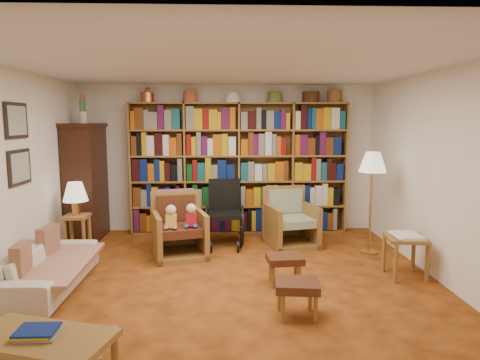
{
  "coord_description": "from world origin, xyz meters",
  "views": [
    {
      "loc": [
        -0.04,
        -4.84,
        1.9
      ],
      "look_at": [
        0.16,
        0.6,
        1.14
      ],
      "focal_mm": 32.0,
      "sensor_mm": 36.0,
      "label": 1
    }
  ],
  "objects_px": {
    "armchair_leather": "(180,229)",
    "coffee_table": "(41,342)",
    "side_table_lamp": "(77,227)",
    "wheelchair": "(224,215)",
    "armchair_sage": "(290,223)",
    "side_table_papers": "(406,243)",
    "sofa": "(48,268)",
    "footstool_a": "(285,261)",
    "floor_lamp": "(373,166)",
    "footstool_b": "(297,288)"
  },
  "relations": [
    {
      "from": "armchair_leather",
      "to": "coffee_table",
      "type": "relative_size",
      "value": 0.81
    },
    {
      "from": "side_table_lamp",
      "to": "wheelchair",
      "type": "bearing_deg",
      "value": 10.65
    },
    {
      "from": "armchair_sage",
      "to": "side_table_papers",
      "type": "height_order",
      "value": "armchair_sage"
    },
    {
      "from": "sofa",
      "to": "footstool_a",
      "type": "xyz_separation_m",
      "value": [
        2.7,
        0.02,
        0.04
      ]
    },
    {
      "from": "armchair_leather",
      "to": "armchair_sage",
      "type": "distance_m",
      "value": 1.71
    },
    {
      "from": "floor_lamp",
      "to": "wheelchair",
      "type": "bearing_deg",
      "value": 166.1
    },
    {
      "from": "armchair_sage",
      "to": "coffee_table",
      "type": "relative_size",
      "value": 0.79
    },
    {
      "from": "armchair_sage",
      "to": "coffee_table",
      "type": "xyz_separation_m",
      "value": [
        -2.33,
        -3.5,
        -0.01
      ]
    },
    {
      "from": "footstool_a",
      "to": "armchair_sage",
      "type": "bearing_deg",
      "value": 79.17
    },
    {
      "from": "footstool_b",
      "to": "coffee_table",
      "type": "xyz_separation_m",
      "value": [
        -2.02,
        -1.02,
        0.04
      ]
    },
    {
      "from": "side_table_lamp",
      "to": "side_table_papers",
      "type": "distance_m",
      "value": 4.43
    },
    {
      "from": "armchair_leather",
      "to": "side_table_papers",
      "type": "height_order",
      "value": "armchair_leather"
    },
    {
      "from": "side_table_lamp",
      "to": "floor_lamp",
      "type": "bearing_deg",
      "value": -1.66
    },
    {
      "from": "armchair_sage",
      "to": "side_table_papers",
      "type": "distance_m",
      "value": 1.89
    },
    {
      "from": "wheelchair",
      "to": "armchair_leather",
      "type": "bearing_deg",
      "value": -142.85
    },
    {
      "from": "side_table_papers",
      "to": "coffee_table",
      "type": "relative_size",
      "value": 0.48
    },
    {
      "from": "armchair_leather",
      "to": "footstool_a",
      "type": "xyz_separation_m",
      "value": [
        1.33,
        -1.17,
        -0.09
      ]
    },
    {
      "from": "side_table_papers",
      "to": "floor_lamp",
      "type": "bearing_deg",
      "value": 96.39
    },
    {
      "from": "footstool_a",
      "to": "footstool_b",
      "type": "distance_m",
      "value": 0.83
    },
    {
      "from": "sofa",
      "to": "wheelchair",
      "type": "height_order",
      "value": "wheelchair"
    },
    {
      "from": "footstool_b",
      "to": "armchair_sage",
      "type": "bearing_deg",
      "value": 82.87
    },
    {
      "from": "wheelchair",
      "to": "side_table_papers",
      "type": "bearing_deg",
      "value": -33.93
    },
    {
      "from": "armchair_sage",
      "to": "floor_lamp",
      "type": "height_order",
      "value": "floor_lamp"
    },
    {
      "from": "footstool_a",
      "to": "coffee_table",
      "type": "bearing_deg",
      "value": -137.4
    },
    {
      "from": "armchair_leather",
      "to": "footstool_b",
      "type": "distance_m",
      "value": 2.41
    },
    {
      "from": "armchair_leather",
      "to": "footstool_a",
      "type": "relative_size",
      "value": 2.11
    },
    {
      "from": "armchair_sage",
      "to": "footstool_b",
      "type": "height_order",
      "value": "armchair_sage"
    },
    {
      "from": "footstool_a",
      "to": "sofa",
      "type": "bearing_deg",
      "value": -179.47
    },
    {
      "from": "footstool_b",
      "to": "coffee_table",
      "type": "relative_size",
      "value": 0.41
    },
    {
      "from": "armchair_leather",
      "to": "side_table_papers",
      "type": "relative_size",
      "value": 1.7
    },
    {
      "from": "footstool_a",
      "to": "wheelchair",
      "type": "bearing_deg",
      "value": 113.09
    },
    {
      "from": "armchair_leather",
      "to": "sofa",
      "type": "bearing_deg",
      "value": -138.97
    },
    {
      "from": "armchair_sage",
      "to": "coffee_table",
      "type": "height_order",
      "value": "armchair_sage"
    },
    {
      "from": "side_table_lamp",
      "to": "wheelchair",
      "type": "height_order",
      "value": "wheelchair"
    },
    {
      "from": "footstool_b",
      "to": "coffee_table",
      "type": "bearing_deg",
      "value": -153.19
    },
    {
      "from": "armchair_sage",
      "to": "sofa",
      "type": "bearing_deg",
      "value": -151.05
    },
    {
      "from": "floor_lamp",
      "to": "coffee_table",
      "type": "distance_m",
      "value": 4.62
    },
    {
      "from": "side_table_papers",
      "to": "footstool_b",
      "type": "xyz_separation_m",
      "value": [
        -1.49,
        -1.0,
        -0.13
      ]
    },
    {
      "from": "coffee_table",
      "to": "armchair_sage",
      "type": "bearing_deg",
      "value": 56.32
    },
    {
      "from": "floor_lamp",
      "to": "footstool_a",
      "type": "bearing_deg",
      "value": -140.84
    },
    {
      "from": "wheelchair",
      "to": "side_table_papers",
      "type": "height_order",
      "value": "wheelchair"
    },
    {
      "from": "coffee_table",
      "to": "floor_lamp",
      "type": "bearing_deg",
      "value": 41.24
    },
    {
      "from": "wheelchair",
      "to": "footstool_b",
      "type": "distance_m",
      "value": 2.58
    },
    {
      "from": "armchair_leather",
      "to": "side_table_lamp",
      "type": "bearing_deg",
      "value": 176.84
    },
    {
      "from": "wheelchair",
      "to": "floor_lamp",
      "type": "distance_m",
      "value": 2.3
    },
    {
      "from": "sofa",
      "to": "side_table_lamp",
      "type": "distance_m",
      "value": 1.29
    },
    {
      "from": "side_table_papers",
      "to": "coffee_table",
      "type": "distance_m",
      "value": 4.06
    },
    {
      "from": "footstool_b",
      "to": "coffee_table",
      "type": "height_order",
      "value": "coffee_table"
    },
    {
      "from": "floor_lamp",
      "to": "footstool_b",
      "type": "xyz_separation_m",
      "value": [
        -1.38,
        -1.96,
        -0.97
      ]
    },
    {
      "from": "footstool_b",
      "to": "sofa",
      "type": "bearing_deg",
      "value": 163.38
    }
  ]
}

